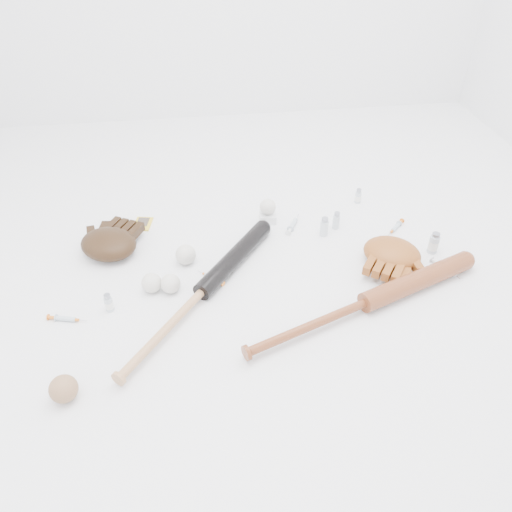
{
  "coord_description": "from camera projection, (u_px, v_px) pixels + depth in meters",
  "views": [
    {
      "loc": [
        -0.2,
        -1.37,
        1.21
      ],
      "look_at": [
        0.0,
        0.06,
        0.06
      ],
      "focal_mm": 35.0,
      "sensor_mm": 36.0,
      "label": 1
    }
  ],
  "objects": [
    {
      "name": "syringe_0",
      "position": [
        66.0,
        319.0,
        1.66
      ],
      "size": [
        0.15,
        0.06,
        0.02
      ],
      "primitive_type": null,
      "rotation": [
        0.0,
        0.0,
        -0.26
      ],
      "color": "#ADBCC6",
      "rests_on": "ground"
    },
    {
      "name": "vial_3",
      "position": [
        434.0,
        243.0,
        1.93
      ],
      "size": [
        0.04,
        0.04,
        0.09
      ],
      "primitive_type": "cylinder",
      "color": "silver",
      "rests_on": "ground"
    },
    {
      "name": "syringe_2",
      "position": [
        293.0,
        224.0,
        2.09
      ],
      "size": [
        0.1,
        0.16,
        0.02
      ],
      "primitive_type": null,
      "rotation": [
        0.0,
        0.0,
        1.08
      ],
      "color": "#ADBCC6",
      "rests_on": "ground"
    },
    {
      "name": "pedestal",
      "position": [
        268.0,
        217.0,
        2.11
      ],
      "size": [
        0.07,
        0.07,
        0.04
      ],
      "primitive_type": "cube",
      "rotation": [
        0.0,
        0.0,
        -0.08
      ],
      "color": "white",
      "rests_on": "ground"
    },
    {
      "name": "vial_2",
      "position": [
        324.0,
        227.0,
        2.02
      ],
      "size": [
        0.03,
        0.03,
        0.08
      ],
      "primitive_type": "cylinder",
      "color": "silver",
      "rests_on": "ground"
    },
    {
      "name": "bat_wood",
      "position": [
        366.0,
        302.0,
        1.68
      ],
      "size": [
        0.94,
        0.42,
        0.07
      ],
      "primitive_type": null,
      "rotation": [
        0.0,
        0.0,
        0.36
      ],
      "color": "brown",
      "rests_on": "ground"
    },
    {
      "name": "baseball_upper",
      "position": [
        186.0,
        255.0,
        1.88
      ],
      "size": [
        0.08,
        0.08,
        0.08
      ],
      "primitive_type": "sphere",
      "color": "silver",
      "rests_on": "ground"
    },
    {
      "name": "syringe_4",
      "position": [
        396.0,
        227.0,
        2.07
      ],
      "size": [
        0.12,
        0.12,
        0.02
      ],
      "primitive_type": null,
      "rotation": [
        0.0,
        0.0,
        3.92
      ],
      "color": "#ADBCC6",
      "rests_on": "ground"
    },
    {
      "name": "vial_1",
      "position": [
        358.0,
        196.0,
        2.22
      ],
      "size": [
        0.03,
        0.03,
        0.07
      ],
      "primitive_type": "cylinder",
      "color": "silver",
      "rests_on": "ground"
    },
    {
      "name": "trading_card",
      "position": [
        143.0,
        224.0,
        2.1
      ],
      "size": [
        0.09,
        0.11,
        0.01
      ],
      "primitive_type": "cube",
      "rotation": [
        0.0,
        0.0,
        -0.19
      ],
      "color": "yellow",
      "rests_on": "ground"
    },
    {
      "name": "glove_dark",
      "position": [
        109.0,
        244.0,
        1.92
      ],
      "size": [
        0.36,
        0.36,
        0.1
      ],
      "primitive_type": null,
      "rotation": [
        0.0,
        0.0,
        -0.5
      ],
      "color": "black",
      "rests_on": "ground"
    },
    {
      "name": "baseball_on_pedestal",
      "position": [
        268.0,
        207.0,
        2.08
      ],
      "size": [
        0.07,
        0.07,
        0.07
      ],
      "primitive_type": "sphere",
      "color": "silver",
      "rests_on": "pedestal"
    },
    {
      "name": "glove_tan",
      "position": [
        392.0,
        253.0,
        1.88
      ],
      "size": [
        0.36,
        0.36,
        0.09
      ],
      "primitive_type": null,
      "rotation": [
        0.0,
        0.0,
        2.52
      ],
      "color": "brown",
      "rests_on": "ground"
    },
    {
      "name": "baseball_aged",
      "position": [
        64.0,
        389.0,
        1.4
      ],
      "size": [
        0.08,
        0.08,
        0.08
      ],
      "primitive_type": "sphere",
      "color": "#976B49",
      "rests_on": "ground"
    },
    {
      "name": "syringe_3",
      "position": [
        445.0,
        269.0,
        1.86
      ],
      "size": [
        0.09,
        0.16,
        0.02
      ],
      "primitive_type": null,
      "rotation": [
        0.0,
        0.0,
        -1.12
      ],
      "color": "#ADBCC6",
      "rests_on": "ground"
    },
    {
      "name": "vial_4",
      "position": [
        109.0,
        302.0,
        1.68
      ],
      "size": [
        0.03,
        0.03,
        0.07
      ],
      "primitive_type": "cylinder",
      "color": "silver",
      "rests_on": "ground"
    },
    {
      "name": "bat_dark",
      "position": [
        202.0,
        291.0,
        1.73
      ],
      "size": [
        0.61,
        0.77,
        0.07
      ],
      "primitive_type": null,
      "rotation": [
        0.0,
        0.0,
        0.92
      ],
      "color": "black",
      "rests_on": "ground"
    },
    {
      "name": "baseball_mid",
      "position": [
        152.0,
        283.0,
        1.76
      ],
      "size": [
        0.07,
        0.07,
        0.07
      ],
      "primitive_type": "sphere",
      "color": "silver",
      "rests_on": "ground"
    },
    {
      "name": "syringe_1",
      "position": [
        211.0,
        278.0,
        1.82
      ],
      "size": [
        0.11,
        0.11,
        0.02
      ],
      "primitive_type": null,
      "rotation": [
        0.0,
        0.0,
        2.36
      ],
      "color": "#ADBCC6",
      "rests_on": "ground"
    },
    {
      "name": "baseball_left",
      "position": [
        170.0,
        284.0,
        1.76
      ],
      "size": [
        0.07,
        0.07,
        0.07
      ],
      "primitive_type": "sphere",
      "color": "silver",
      "rests_on": "ground"
    },
    {
      "name": "vial_0",
      "position": [
        336.0,
        220.0,
        2.06
      ],
      "size": [
        0.03,
        0.03,
        0.08
      ],
      "primitive_type": "cylinder",
      "color": "silver",
      "rests_on": "ground"
    }
  ]
}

